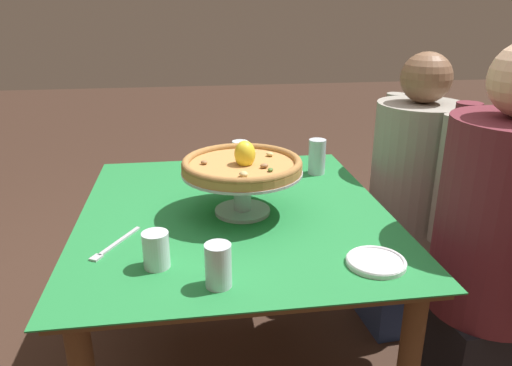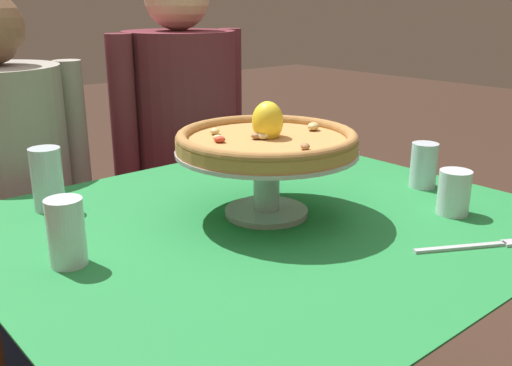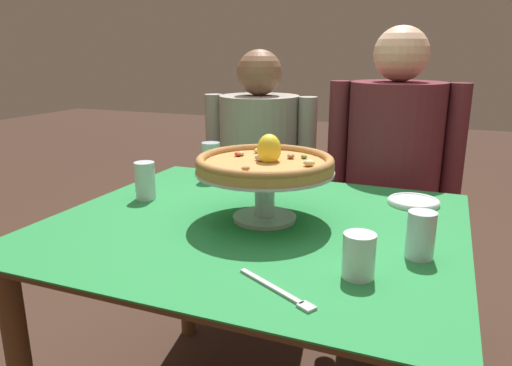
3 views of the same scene
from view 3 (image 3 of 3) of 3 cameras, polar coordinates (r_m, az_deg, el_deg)
dining_table at (r=1.36m, az=-0.18°, el=-8.72°), size 1.11×0.99×0.72m
pizza_stand at (r=1.31m, az=1.06°, el=-0.28°), size 0.38×0.38×0.14m
pizza at (r=1.29m, az=1.10°, el=2.52°), size 0.38×0.38×0.10m
water_glass_side_left at (r=1.55m, az=-13.18°, el=0.04°), size 0.06×0.06×0.12m
water_glass_side_right at (r=1.14m, az=19.18°, el=-6.29°), size 0.06×0.06×0.11m
water_glass_front_right at (r=1.02m, az=12.25°, el=-8.89°), size 0.07×0.07×0.10m
water_glass_back_left at (r=1.75m, az=-5.41°, el=2.31°), size 0.07×0.07×0.14m
side_plate at (r=1.55m, az=18.43°, el=-2.12°), size 0.16×0.16×0.02m
dinner_fork at (r=0.95m, az=2.77°, el=-12.85°), size 0.19×0.12×0.01m
diner_left at (r=2.14m, az=0.39°, el=-0.70°), size 0.50×0.37×1.18m
diner_right at (r=1.98m, az=15.88°, el=-1.02°), size 0.52×0.39×1.27m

